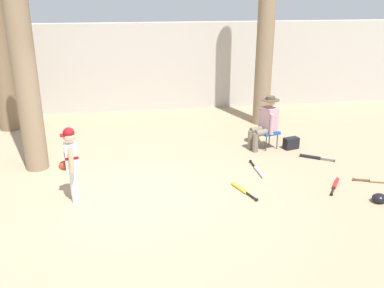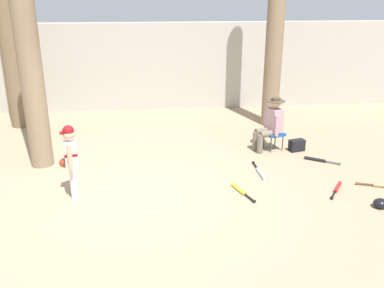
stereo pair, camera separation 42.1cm
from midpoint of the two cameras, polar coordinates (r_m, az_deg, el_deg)
ground_plane at (r=7.51m, az=-9.14°, el=-6.97°), size 60.00×60.00×0.00m
concrete_back_wall at (r=12.66m, az=-9.70°, el=10.19°), size 18.00×0.36×2.52m
tree_near_player at (r=8.55m, az=-23.67°, el=13.50°), size 0.73×0.73×6.06m
tree_behind_spectator at (r=11.05m, az=8.88°, el=15.52°), size 0.71×0.71×5.83m
young_ballplayer at (r=7.33m, az=-17.69°, el=-2.02°), size 0.40×0.57×1.31m
folding_stool at (r=9.61m, az=9.07°, el=1.53°), size 0.50×0.50×0.41m
seated_spectator at (r=9.47m, az=8.67°, el=3.03°), size 0.68×0.53×1.20m
handbag_beside_stool at (r=9.72m, az=12.08°, el=0.09°), size 0.38×0.26×0.26m
bat_red_barrel at (r=8.12m, az=17.44°, el=-5.28°), size 0.46×0.62×0.07m
bat_yellow_trainer at (r=7.61m, az=5.13°, el=-6.12°), size 0.30×0.73×0.07m
bat_wood_tan at (r=8.54m, az=22.66°, el=-4.67°), size 0.71×0.31×0.07m
bat_black_composite at (r=9.30m, az=14.82°, el=-1.74°), size 0.65×0.47×0.07m
bat_aluminum_silver at (r=8.39m, az=7.58°, el=-3.63°), size 0.09×0.82×0.07m
batting_helmet_black at (r=7.77m, az=22.64°, el=-6.84°), size 0.29×0.23×0.17m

